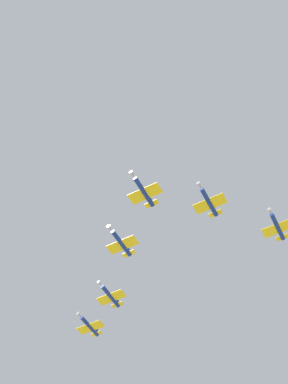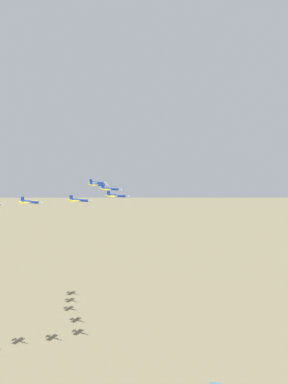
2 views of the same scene
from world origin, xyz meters
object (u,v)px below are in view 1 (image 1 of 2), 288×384
Objects in this scene: jet_port_inner at (209,201)px; jet_port_outer at (277,226)px; jet_port_trail at (89,326)px; jet_lead at (144,191)px; jet_starboard_outer at (110,296)px; jet_starboard_inner at (121,243)px.

jet_port_outer is at bearing -128.36° from jet_port_inner.
jet_port_trail is (46.62, 45.21, -2.21)m from jet_port_inner.
jet_lead is 19.48m from jet_port_inner.
jet_port_outer is at bearing 171.89° from jet_port_trail.
jet_port_outer is 1.00× the size of jet_starboard_outer.
jet_starboard_outer is at bearing -22.84° from jet_port_inner.
jet_port_outer is (19.69, -37.91, 1.48)m from jet_lead.
jet_lead is at bearing 136.37° from jet_port_trail.
jet_port_inner is 1.00× the size of jet_port_trail.
jet_port_outer reaches higher than jet_port_inner.
jet_port_trail is at bearing -35.46° from jet_starboard_outer.
jet_lead is 1.00× the size of jet_port_outer.
jet_port_trail is (36.86, 17.78, 0.37)m from jet_starboard_inner.
jet_lead is 42.75m from jet_starboard_outer.
jet_starboard_outer is at bearing 144.54° from jet_port_trail.
jet_starboard_inner is 40.93m from jet_port_trail.
jet_port_outer is (12.44, -19.88, 0.19)m from jet_port_inner.
jet_port_inner is at bearing 153.71° from jet_port_trail.
jet_port_inner is at bearing -138.51° from jet_lead.
jet_lead is at bearing 138.51° from jet_starboard_inner.
jet_port_inner is 1.00× the size of jet_starboard_inner.
jet_port_outer is at bearing -132.96° from jet_lead.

